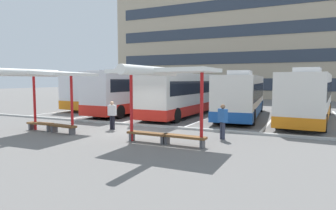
{
  "coord_description": "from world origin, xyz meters",
  "views": [
    {
      "loc": [
        8.71,
        -13.78,
        2.8
      ],
      "look_at": [
        0.51,
        3.7,
        1.16
      ],
      "focal_mm": 31.63,
      "sensor_mm": 36.0,
      "label": 1
    }
  ],
  "objects": [
    {
      "name": "lane_stripe_0",
      "position": [
        -10.91,
        9.34,
        0.0
      ],
      "size": [
        0.16,
        14.0,
        0.01
      ],
      "primitive_type": "cube",
      "color": "white",
      "rests_on": "ground"
    },
    {
      "name": "bench_0",
      "position": [
        -4.58,
        -2.1,
        0.33
      ],
      "size": [
        1.64,
        0.48,
        0.45
      ],
      "color": "brown",
      "rests_on": "ground"
    },
    {
      "name": "bench_3",
      "position": [
        4.07,
        -2.27,
        0.34
      ],
      "size": [
        1.97,
        0.51,
        0.45
      ],
      "color": "brown",
      "rests_on": "ground"
    },
    {
      "name": "bench_1",
      "position": [
        -2.78,
        -2.24,
        0.34
      ],
      "size": [
        1.73,
        0.61,
        0.45
      ],
      "color": "brown",
      "rests_on": "ground"
    },
    {
      "name": "coach_bus_2",
      "position": [
        -0.0,
        8.01,
        1.69
      ],
      "size": [
        2.86,
        11.85,
        3.62
      ],
      "color": "silver",
      "rests_on": "ground"
    },
    {
      "name": "bench_2",
      "position": [
        2.27,
        -2.27,
        0.34
      ],
      "size": [
        1.95,
        0.47,
        0.45
      ],
      "color": "brown",
      "rests_on": "ground"
    },
    {
      "name": "lane_stripe_4",
      "position": [
        6.55,
        9.34,
        0.0
      ],
      "size": [
        0.16,
        14.0,
        0.01
      ],
      "primitive_type": "cube",
      "color": "white",
      "rests_on": "ground"
    },
    {
      "name": "terminal_building",
      "position": [
        0.02,
        37.89,
        9.81
      ],
      "size": [
        43.78,
        14.88,
        22.36
      ],
      "color": "tan",
      "rests_on": "ground"
    },
    {
      "name": "coach_bus_3",
      "position": [
        4.28,
        8.85,
        1.6
      ],
      "size": [
        3.42,
        11.56,
        3.46
      ],
      "color": "silver",
      "rests_on": "ground"
    },
    {
      "name": "waiting_shelter_0",
      "position": [
        -3.68,
        -2.32,
        3.1
      ],
      "size": [
        3.72,
        4.95,
        3.37
      ],
      "color": "red",
      "rests_on": "ground"
    },
    {
      "name": "waiting_passenger_1",
      "position": [
        5.18,
        -0.18,
        0.96
      ],
      "size": [
        0.51,
        0.47,
        1.67
      ],
      "color": "#33384C",
      "rests_on": "ground"
    },
    {
      "name": "coach_bus_1",
      "position": [
        -4.43,
        8.44,
        1.75
      ],
      "size": [
        2.97,
        12.22,
        3.76
      ],
      "color": "silver",
      "rests_on": "ground"
    },
    {
      "name": "coach_bus_0",
      "position": [
        -9.03,
        10.46,
        1.73
      ],
      "size": [
        3.29,
        10.79,
        3.72
      ],
      "color": "silver",
      "rests_on": "ground"
    },
    {
      "name": "lane_stripe_1",
      "position": [
        -6.55,
        9.34,
        0.0
      ],
      "size": [
        0.16,
        14.0,
        0.01
      ],
      "primitive_type": "cube",
      "color": "white",
      "rests_on": "ground"
    },
    {
      "name": "lane_stripe_2",
      "position": [
        -2.18,
        9.34,
        0.0
      ],
      "size": [
        0.16,
        14.0,
        0.01
      ],
      "primitive_type": "cube",
      "color": "white",
      "rests_on": "ground"
    },
    {
      "name": "waiting_shelter_1",
      "position": [
        3.17,
        -2.58,
        3.1
      ],
      "size": [
        4.37,
        4.6,
        3.33
      ],
      "color": "red",
      "rests_on": "ground"
    },
    {
      "name": "ground_plane",
      "position": [
        0.0,
        0.0,
        0.0
      ],
      "size": [
        160.0,
        160.0,
        0.0
      ],
      "primitive_type": "plane",
      "color": "slate"
    },
    {
      "name": "waiting_passenger_0",
      "position": [
        -1.17,
        -0.13,
        0.92
      ],
      "size": [
        0.48,
        0.25,
        1.61
      ],
      "color": "black",
      "rests_on": "ground"
    },
    {
      "name": "platform_kerb",
      "position": [
        0.0,
        1.7,
        0.06
      ],
      "size": [
        44.0,
        0.24,
        0.12
      ],
      "primitive_type": "cube",
      "color": "#ADADA8",
      "rests_on": "ground"
    },
    {
      "name": "lane_stripe_3",
      "position": [
        2.18,
        9.34,
        0.0
      ],
      "size": [
        0.16,
        14.0,
        0.01
      ],
      "primitive_type": "cube",
      "color": "white",
      "rests_on": "ground"
    },
    {
      "name": "coach_bus_4",
      "position": [
        8.84,
        8.55,
        1.67
      ],
      "size": [
        3.55,
        12.47,
        3.57
      ],
      "color": "silver",
      "rests_on": "ground"
    }
  ]
}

